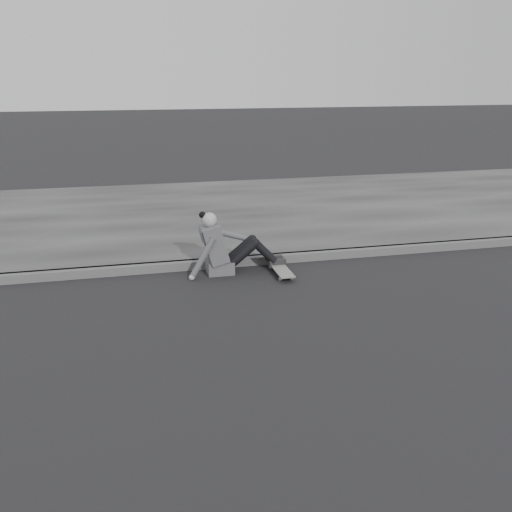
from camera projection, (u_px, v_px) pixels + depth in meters
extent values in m
cube|color=#4C4C4C|center=(410.00, 248.00, 8.78)|extent=(24.00, 0.16, 0.12)
cube|color=#353535|center=(338.00, 206.00, 11.58)|extent=(24.00, 6.00, 0.12)
cylinder|color=gray|center=(280.00, 279.00, 7.58)|extent=(0.03, 0.05, 0.05)
cylinder|color=gray|center=(291.00, 278.00, 7.62)|extent=(0.03, 0.05, 0.05)
cylinder|color=gray|center=(270.00, 267.00, 8.07)|extent=(0.03, 0.05, 0.05)
cylinder|color=gray|center=(280.00, 266.00, 8.10)|extent=(0.03, 0.05, 0.05)
cube|color=#2A2A2D|center=(286.00, 276.00, 7.59)|extent=(0.16, 0.04, 0.03)
cube|color=#2A2A2D|center=(275.00, 264.00, 8.07)|extent=(0.16, 0.04, 0.03)
cube|color=slate|center=(280.00, 268.00, 7.82)|extent=(0.20, 0.78, 0.02)
cube|color=#48484B|center=(220.00, 266.00, 7.88)|extent=(0.36, 0.34, 0.18)
cube|color=#48484B|center=(214.00, 243.00, 7.76)|extent=(0.37, 0.40, 0.57)
cube|color=#48484B|center=(205.00, 235.00, 7.69)|extent=(0.14, 0.30, 0.20)
cylinder|color=#9C9C9C|center=(210.00, 226.00, 7.67)|extent=(0.09, 0.09, 0.08)
sphere|color=#9C9C9C|center=(209.00, 220.00, 7.64)|extent=(0.20, 0.20, 0.20)
sphere|color=black|center=(202.00, 215.00, 7.62)|extent=(0.09, 0.09, 0.09)
cylinder|color=black|center=(243.00, 253.00, 7.80)|extent=(0.43, 0.13, 0.39)
cylinder|color=black|center=(241.00, 249.00, 7.97)|extent=(0.43, 0.13, 0.39)
cylinder|color=black|center=(265.00, 252.00, 7.87)|extent=(0.35, 0.11, 0.36)
cylinder|color=black|center=(261.00, 248.00, 8.04)|extent=(0.35, 0.11, 0.36)
sphere|color=black|center=(255.00, 243.00, 7.80)|extent=(0.13, 0.13, 0.13)
sphere|color=black|center=(252.00, 239.00, 7.96)|extent=(0.13, 0.13, 0.13)
cube|color=black|center=(277.00, 262.00, 7.96)|extent=(0.24, 0.08, 0.07)
cube|color=black|center=(274.00, 258.00, 8.13)|extent=(0.24, 0.08, 0.07)
cylinder|color=#48484B|center=(202.00, 259.00, 7.56)|extent=(0.38, 0.08, 0.58)
sphere|color=#9C9C9C|center=(192.00, 277.00, 7.60)|extent=(0.08, 0.08, 0.08)
cylinder|color=#48484B|center=(229.00, 235.00, 7.94)|extent=(0.48, 0.08, 0.21)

